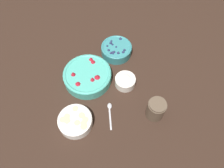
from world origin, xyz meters
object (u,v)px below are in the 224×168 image
(bowl_strawberries, at_px, (87,76))
(bowl_blueberries, at_px, (116,49))
(bowl_cream, at_px, (125,81))
(jar_chocolate, at_px, (156,109))
(bowl_bananas, at_px, (75,121))

(bowl_strawberries, xyz_separation_m, bowl_blueberries, (-0.12, 0.20, -0.00))
(bowl_cream, height_order, jar_chocolate, jar_chocolate)
(bowl_bananas, xyz_separation_m, bowl_cream, (-0.13, 0.30, 0.00))
(bowl_bananas, bearing_deg, bowl_blueberries, 137.26)
(bowl_bananas, xyz_separation_m, jar_chocolate, (0.07, 0.37, 0.02))
(jar_chocolate, bearing_deg, bowl_strawberries, -139.07)
(bowl_strawberries, height_order, jar_chocolate, jar_chocolate)
(bowl_strawberries, distance_m, jar_chocolate, 0.39)
(bowl_strawberries, height_order, bowl_cream, bowl_strawberries)
(bowl_bananas, height_order, jar_chocolate, jar_chocolate)
(bowl_blueberries, height_order, bowl_bananas, bowl_blueberries)
(bowl_bananas, bearing_deg, bowl_strawberries, 152.09)
(bowl_blueberries, relative_size, bowl_bananas, 1.08)
(bowl_blueberries, distance_m, jar_chocolate, 0.42)
(jar_chocolate, bearing_deg, bowl_blueberries, -172.79)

